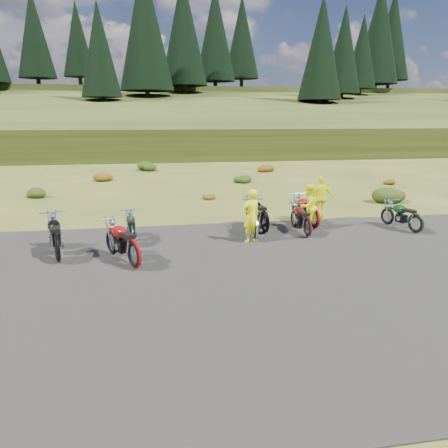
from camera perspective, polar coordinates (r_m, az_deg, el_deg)
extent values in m
plane|color=#3D4617|center=(13.28, 4.85, -3.95)|extent=(300.00, 300.00, 0.00)
cube|color=black|center=(11.46, 7.36, -6.94)|extent=(20.00, 12.00, 0.04)
cube|color=#293612|center=(122.34, -8.41, 11.77)|extent=(300.00, 90.00, 9.17)
cylinder|color=black|center=(83.33, -23.04, 16.50)|extent=(0.70, 0.70, 2.20)
cone|color=black|center=(84.21, -23.58, 21.85)|extent=(6.16, 6.16, 14.00)
cylinder|color=black|center=(88.24, -18.23, 17.20)|extent=(0.70, 0.70, 2.20)
cone|color=black|center=(89.07, -18.61, 21.94)|extent=(5.72, 5.72, 13.00)
cylinder|color=black|center=(62.52, -15.57, 14.83)|extent=(0.70, 0.70, 2.20)
cone|color=black|center=(63.08, -16.00, 21.10)|extent=(5.28, 5.28, 12.00)
cylinder|color=black|center=(68.29, -9.93, 16.00)|extent=(0.70, 0.70, 2.20)
cone|color=black|center=(69.41, -10.30, 24.18)|extent=(7.92, 7.92, 18.00)
cylinder|color=black|center=(74.60, -5.16, 16.86)|extent=(0.70, 0.70, 2.20)
cone|color=black|center=(75.69, -5.33, 23.98)|extent=(7.48, 7.48, 17.00)
cylinder|color=black|center=(81.33, -1.13, 17.50)|extent=(0.70, 0.70, 2.20)
cone|color=black|center=(82.38, -1.16, 23.69)|extent=(7.04, 7.04, 16.00)
cylinder|color=black|center=(88.36, 2.29, 17.84)|extent=(0.70, 0.70, 2.20)
cone|color=black|center=(89.34, 2.35, 23.22)|extent=(6.60, 6.60, 15.00)
cylinder|color=black|center=(65.87, 12.25, 14.77)|extent=(0.70, 0.70, 2.20)
cone|color=black|center=(66.51, 12.62, 21.58)|extent=(6.16, 6.16, 14.00)
cylinder|color=black|center=(73.76, 15.01, 15.41)|extent=(0.70, 0.70, 2.20)
cone|color=black|center=(74.40, 15.38, 21.11)|extent=(5.72, 5.72, 13.00)
cylinder|color=black|center=(81.79, 17.24, 15.91)|extent=(0.70, 0.70, 2.20)
cone|color=black|center=(82.41, 17.60, 20.69)|extent=(5.28, 5.28, 12.00)
cylinder|color=black|center=(89.93, 19.07, 16.30)|extent=(0.70, 0.70, 2.20)
cone|color=black|center=(91.02, 19.60, 22.51)|extent=(7.92, 7.92, 18.00)
cylinder|color=black|center=(98.13, 20.61, 16.61)|extent=(0.70, 0.70, 2.20)
cone|color=black|center=(99.17, 21.10, 22.02)|extent=(7.48, 7.48, 17.00)
ellipsoid|color=#21370D|center=(24.53, -23.51, 3.91)|extent=(1.03, 1.03, 0.61)
ellipsoid|color=#70310E|center=(29.21, -15.59, 6.11)|extent=(1.30, 1.30, 0.77)
ellipsoid|color=#21370D|center=(34.32, -9.89, 7.62)|extent=(1.56, 1.56, 0.92)
ellipsoid|color=#70310E|center=(21.95, -2.18, 3.80)|extent=(0.77, 0.77, 0.45)
ellipsoid|color=#21370D|center=(27.59, 2.35, 6.02)|extent=(1.03, 1.03, 0.61)
ellipsoid|color=#70310E|center=(33.37, 5.35, 7.46)|extent=(1.30, 1.30, 0.77)
ellipsoid|color=#21370D|center=(22.79, 20.86, 3.87)|extent=(1.56, 1.56, 0.92)
ellipsoid|color=#70310E|center=(28.80, 20.53, 5.33)|extent=(0.77, 0.77, 0.45)
imported|color=yellow|center=(14.22, 3.59, 0.95)|extent=(0.76, 0.64, 1.76)
imported|color=yellow|center=(16.25, 10.93, 2.16)|extent=(1.02, 0.96, 1.66)
imported|color=yellow|center=(17.82, 12.50, 3.25)|extent=(1.04, 0.46, 1.75)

